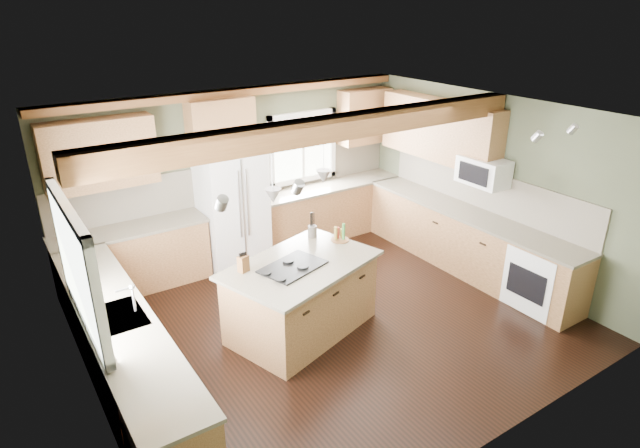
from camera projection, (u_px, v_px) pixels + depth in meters
floor at (329, 320)px, 6.83m from camera, size 5.60×5.60×0.00m
ceiling at (331, 117)px, 5.81m from camera, size 5.60×5.60×0.00m
wall_back at (238, 173)px, 8.24m from camera, size 5.60×0.00×5.60m
wall_left at (79, 293)px, 4.89m from camera, size 0.00×5.00×5.00m
wall_right at (489, 184)px, 7.74m from camera, size 0.00×5.00×5.00m
ceiling_beam at (330, 128)px, 5.88m from camera, size 5.55×0.26×0.26m
soffit_trim at (236, 93)px, 7.67m from camera, size 5.55×0.20×0.10m
backsplash_back at (239, 179)px, 8.26m from camera, size 5.58×0.03×0.58m
backsplash_right at (485, 190)px, 7.81m from camera, size 0.03×3.70×0.58m
base_cab_back_left at (134, 259)px, 7.43m from camera, size 2.02×0.60×0.88m
counter_back_left at (130, 229)px, 7.25m from camera, size 2.06×0.64×0.04m
base_cab_back_right at (328, 211)px, 9.10m from camera, size 2.62×0.60×0.88m
counter_back_right at (329, 186)px, 8.92m from camera, size 2.66×0.64×0.04m
base_cab_left at (124, 356)px, 5.42m from camera, size 0.60×3.70×0.88m
counter_left at (117, 318)px, 5.24m from camera, size 0.64×3.74×0.04m
base_cab_right at (466, 242)px, 7.97m from camera, size 0.60×3.70×0.88m
counter_right at (469, 213)px, 7.79m from camera, size 0.64×3.74×0.04m
upper_cab_back_left at (100, 154)px, 6.83m from camera, size 1.40×0.35×0.90m
upper_cab_over_fridge at (221, 123)px, 7.62m from camera, size 0.96×0.35×0.70m
upper_cab_right at (439, 130)px, 8.09m from camera, size 0.35×2.20×0.90m
upper_cab_back_corner at (364, 116)px, 9.02m from camera, size 0.90×0.35×0.90m
window_left at (75, 266)px, 4.84m from camera, size 0.04×1.60×1.05m
window_back at (302, 147)px, 8.71m from camera, size 1.10×0.04×1.00m
sink at (117, 317)px, 5.24m from camera, size 0.50×0.65×0.03m
faucet at (134, 299)px, 5.27m from camera, size 0.02×0.02×0.28m
dishwasher at (168, 438)px, 4.43m from camera, size 0.60×0.60×0.84m
oven at (541, 278)px, 6.97m from camera, size 0.60×0.72×0.84m
microwave at (483, 171)px, 7.50m from camera, size 0.40×0.70×0.38m
pendant_left at (273, 196)px, 5.60m from camera, size 0.18×0.18×0.16m
pendant_right at (324, 177)px, 6.21m from camera, size 0.18×0.18×0.16m
refrigerator at (233, 209)px, 7.95m from camera, size 0.90×0.74×1.80m
island at (301, 298)px, 6.47m from camera, size 1.92×1.49×0.88m
island_top at (301, 265)px, 6.29m from camera, size 2.06×1.63×0.04m
cooktop at (293, 267)px, 6.17m from camera, size 0.85×0.68×0.02m
knife_block at (243, 264)px, 6.05m from camera, size 0.14×0.12×0.19m
utensil_crock at (312, 232)px, 6.94m from camera, size 0.16×0.16×0.16m
bottle_tray at (340, 233)px, 6.83m from camera, size 0.32×0.32×0.21m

